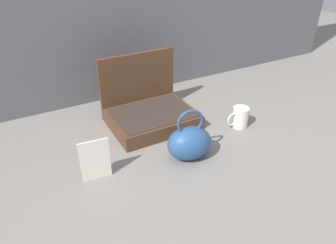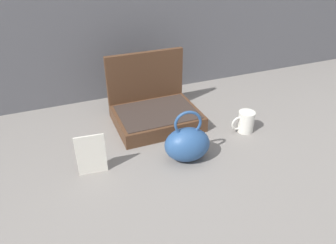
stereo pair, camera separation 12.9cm
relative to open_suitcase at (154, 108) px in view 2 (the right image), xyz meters
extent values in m
plane|color=slate|center=(-0.04, -0.21, -0.07)|extent=(6.00, 6.00, 0.00)
cube|color=#4C301E|center=(0.00, -0.04, -0.03)|extent=(0.39, 0.29, 0.07)
cube|color=#332823|center=(0.00, -0.04, 0.00)|extent=(0.36, 0.27, 0.00)
cube|color=#4C301E|center=(0.00, 0.12, 0.09)|extent=(0.39, 0.02, 0.31)
ellipsoid|color=#284C7F|center=(0.02, -0.34, 0.00)|extent=(0.20, 0.16, 0.14)
torus|color=#284C7F|center=(0.02, -0.34, 0.10)|extent=(0.11, 0.03, 0.11)
cylinder|color=silver|center=(0.36, -0.25, -0.02)|extent=(0.08, 0.08, 0.10)
torus|color=silver|center=(0.32, -0.25, -0.02)|extent=(0.07, 0.01, 0.07)
cube|color=silver|center=(-0.35, -0.28, 0.02)|extent=(0.11, 0.02, 0.17)
camera|label=1|loc=(-0.55, -1.20, 0.72)|focal=33.56mm
camera|label=2|loc=(-0.44, -1.26, 0.72)|focal=33.56mm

